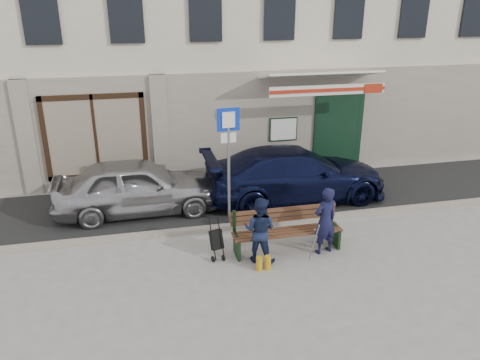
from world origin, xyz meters
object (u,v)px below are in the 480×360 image
object	(u,v)px
car_silver	(137,186)
bench	(285,231)
woman	(260,230)
man	(325,221)
parking_sign	(229,148)
car_navy	(295,174)
stroller	(217,241)

from	to	relation	value
car_silver	bench	xyz separation A→B (m)	(3.07, -2.74, -0.25)
woman	man	bearing A→B (deg)	-146.98
car_silver	woman	xyz separation A→B (m)	(2.41, -3.03, 0.00)
parking_sign	man	distance (m)	2.77
car_navy	woman	size ratio (longest dim) A/B	3.51
car_silver	man	world-z (taller)	man
parking_sign	bench	world-z (taller)	parking_sign
car_silver	parking_sign	world-z (taller)	parking_sign
bench	parking_sign	bearing A→B (deg)	120.74
car_silver	parking_sign	distance (m)	2.75
bench	car_silver	bearing A→B (deg)	138.24
car_silver	woman	world-z (taller)	woman
car_navy	man	xyz separation A→B (m)	(-0.34, -2.92, 0.03)
parking_sign	woman	bearing A→B (deg)	-86.61
man	woman	world-z (taller)	man
man	woman	bearing A→B (deg)	-13.72
bench	man	world-z (taller)	man
bench	stroller	distance (m)	1.51
car_silver	man	distance (m)	4.89
woman	stroller	distance (m)	0.96
car_silver	woman	size ratio (longest dim) A/B	2.92
car_navy	woman	world-z (taller)	car_navy
car_navy	stroller	world-z (taller)	car_navy
parking_sign	bench	bearing A→B (deg)	-64.11
car_silver	man	size ratio (longest dim) A/B	2.77
car_navy	parking_sign	xyz separation A→B (m)	(-2.05, -1.10, 1.22)
bench	woman	xyz separation A→B (m)	(-0.65, -0.29, 0.25)
car_silver	stroller	xyz separation A→B (m)	(1.56, -2.72, -0.31)
bench	stroller	xyz separation A→B (m)	(-1.50, 0.02, -0.06)
parking_sign	stroller	bearing A→B (deg)	-115.77
car_silver	woman	bearing A→B (deg)	-142.31
parking_sign	stroller	xyz separation A→B (m)	(-0.58, -1.53, -1.55)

